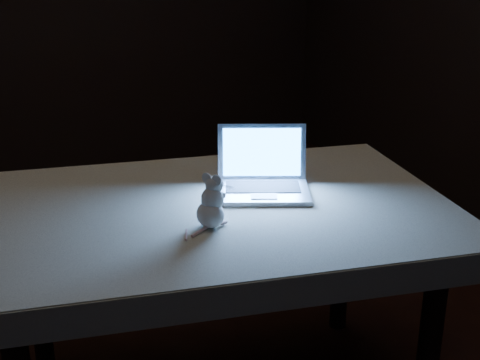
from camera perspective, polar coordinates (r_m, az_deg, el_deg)
table at (r=2.36m, az=-2.14°, el=-11.46°), size 1.69×1.31×0.80m
tablecloth at (r=2.13m, az=-2.36°, el=-4.12°), size 1.91×1.70×0.10m
laptop at (r=2.22m, az=2.09°, el=1.34°), size 0.42×0.40×0.22m
plush_mouse at (r=1.98m, az=-2.68°, el=-1.92°), size 0.17×0.17×0.17m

